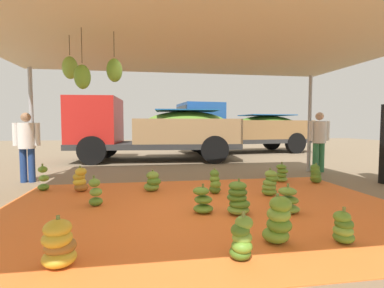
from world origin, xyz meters
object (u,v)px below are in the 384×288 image
Objects in this scene: banana_bunch_0 at (153,182)px; banana_bunch_3 at (238,199)px; banana_bunch_12 at (270,184)px; banana_bunch_5 at (59,244)px; banana_bunch_8 at (215,182)px; banana_bunch_1 at (316,174)px; cargo_truck_main at (151,129)px; banana_bunch_7 at (80,180)px; banana_bunch_13 at (288,201)px; worker_0 at (27,142)px; banana_bunch_6 at (242,239)px; banana_bunch_11 at (43,179)px; banana_bunch_4 at (203,201)px; cargo_truck_far at (240,128)px; banana_bunch_10 at (278,221)px; banana_bunch_2 at (343,228)px; worker_1 at (319,137)px; banana_bunch_14 at (95,193)px; banana_bunch_9 at (281,174)px.

banana_bunch_3 is (1.26, -1.76, 0.04)m from banana_bunch_0.
banana_bunch_12 is (0.98, 1.02, -0.00)m from banana_bunch_3.
banana_bunch_12 is (3.21, 2.35, 0.02)m from banana_bunch_5.
banana_bunch_1 is at bearing 14.38° from banana_bunch_8.
cargo_truck_main is at bearing 89.27° from banana_bunch_0.
banana_bunch_3 is 1.04× the size of banana_bunch_7.
worker_0 is at bearing 146.53° from banana_bunch_13.
banana_bunch_6 is 0.88× the size of banana_bunch_11.
banana_bunch_5 is 0.94× the size of banana_bunch_7.
banana_bunch_4 is 3.61m from banana_bunch_11.
cargo_truck_far is (3.32, 8.36, 0.99)m from banana_bunch_8.
banana_bunch_0 is 0.90× the size of banana_bunch_5.
banana_bunch_10 is at bearing -47.74° from banana_bunch_7.
banana_bunch_2 is 1.32m from banana_bunch_6.
banana_bunch_2 is 0.77m from banana_bunch_10.
worker_1 is (3.63, 2.18, 0.78)m from banana_bunch_8.
banana_bunch_2 is (2.12, -3.02, -0.02)m from banana_bunch_0.
banana_bunch_2 is 0.84× the size of banana_bunch_6.
banana_bunch_10 is 0.35× the size of worker_0.
banana_bunch_14 is at bearing 164.00° from banana_bunch_13.
banana_bunch_9 is 0.07× the size of cargo_truck_far.
banana_bunch_6 reaches higher than banana_bunch_13.
worker_0 is at bearing 155.66° from banana_bunch_8.
banana_bunch_7 reaches higher than banana_bunch_8.
banana_bunch_13 is 0.07× the size of cargo_truck_main.
banana_bunch_1 is 0.77m from banana_bunch_9.
banana_bunch_1 reaches higher than banana_bunch_13.
banana_bunch_13 is at bearing -41.94° from banana_bunch_0.
cargo_truck_main reaches higher than banana_bunch_12.
banana_bunch_11 is 0.32× the size of worker_1.
banana_bunch_13 is 0.26× the size of worker_1.
worker_0 is at bearing 171.17° from banana_bunch_9.
banana_bunch_13 is at bearing -130.37° from banana_bunch_1.
worker_0 is (-3.68, 3.06, 0.78)m from banana_bunch_4.
worker_1 reaches higher than banana_bunch_2.
banana_bunch_0 is 5.22m from worker_1.
banana_bunch_2 is 1.52m from banana_bunch_3.
banana_bunch_2 is 0.92× the size of banana_bunch_4.
banana_bunch_9 is 5.35m from banana_bunch_11.
cargo_truck_main is (-2.06, 8.37, 1.05)m from banana_bunch_2.
banana_bunch_11 is (-0.78, 0.20, 0.00)m from banana_bunch_7.
banana_bunch_0 is at bearing -8.43° from banana_bunch_7.
banana_bunch_13 is (4.30, -2.26, -0.05)m from banana_bunch_11.
banana_bunch_6 is (-1.31, -0.22, 0.04)m from banana_bunch_2.
banana_bunch_12 reaches higher than banana_bunch_14.
banana_bunch_1 is 2.68m from banana_bunch_8.
banana_bunch_3 is 0.97× the size of banana_bunch_11.
banana_bunch_13 is at bearing -59.70° from banana_bunch_8.
banana_bunch_5 reaches higher than banana_bunch_9.
worker_0 is at bearing 138.55° from banana_bunch_2.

